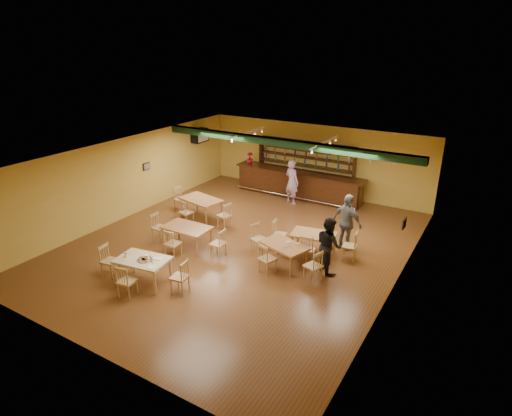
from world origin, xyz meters
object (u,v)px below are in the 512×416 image
Objects in this scene: dining_table_b at (313,243)px; dining_table_d at (284,255)px; bar_counter at (298,184)px; dining_table_c at (187,237)px; patron_bar at (292,182)px; dining_table_a at (201,209)px; near_table at (144,271)px; patron_right_a at (329,245)px.

dining_table_b is 0.98× the size of dining_table_d.
bar_counter is 5.20m from dining_table_b.
dining_table_b is (2.67, -4.46, -0.23)m from bar_counter.
patron_bar is at bearing 78.34° from dining_table_c.
dining_table_c is at bearing -151.51° from dining_table_d.
dining_table_a is at bearing 177.67° from dining_table_d.
near_table is (1.47, -4.50, -0.01)m from dining_table_a.
near_table reaches higher than dining_table_d.
dining_table_a is at bearing 74.17° from patron_bar.
dining_table_d is (3.20, 0.58, -0.03)m from dining_table_c.
dining_table_a reaches higher than near_table.
patron_bar is (2.19, 3.18, 0.52)m from dining_table_a.
dining_table_b is 1.24m from dining_table_d.
bar_counter is 8.53m from near_table.
near_table reaches higher than dining_table_b.
near_table is (-3.28, -4.04, 0.04)m from dining_table_b.
bar_counter is 6.29m from dining_table_c.
patron_right_a is at bearing 30.10° from near_table.
dining_table_b is 5.21m from near_table.
dining_table_c is 0.90× the size of patron_right_a.
dining_table_d is 1.37m from patron_right_a.
patron_right_a is at bearing -54.61° from dining_table_b.
bar_counter reaches higher than dining_table_c.
bar_counter is at bearing 111.30° from dining_table_b.
patron_right_a is at bearing -1.53° from dining_table_a.
patron_bar is (-2.57, 3.64, 0.57)m from dining_table_b.
bar_counter is at bearing 77.52° from near_table.
dining_table_c is at bearing 51.70° from patron_right_a.
bar_counter is 4.06× the size of near_table.
patron_bar is (1.06, 5.38, 0.54)m from dining_table_c.
patron_bar is at bearing 66.67° from dining_table_a.
patron_bar is at bearing -83.02° from bar_counter.
near_table is at bearing 78.08° from patron_right_a.
dining_table_b is at bearing -59.09° from bar_counter.
dining_table_a is at bearing 164.97° from dining_table_b.
bar_counter reaches higher than near_table.
patron_right_a reaches higher than dining_table_b.
dining_table_a is 4.62m from dining_table_d.
patron_right_a is (0.80, -0.80, 0.50)m from dining_table_b.
near_table is 7.73m from patron_bar.
dining_table_d is at bearing -9.31° from dining_table_a.
bar_counter is 3.81× the size of dining_table_c.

